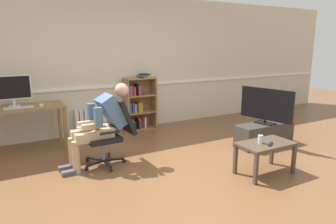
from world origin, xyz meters
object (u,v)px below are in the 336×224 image
object	(u,v)px
imac_monitor	(13,89)
bookshelf	(138,104)
keyboard	(19,108)
tv_stand	(264,134)
spare_remote	(270,144)
computer_desk	(21,113)
office_chair	(112,129)
radiator	(96,121)
drinking_glass	(260,139)
person_seated	(101,123)
coffee_table	(265,147)
tv_screen	(266,105)
computer_mouse	(41,105)

from	to	relation	value
imac_monitor	bookshelf	size ratio (longest dim) A/B	0.49
keyboard	tv_stand	bearing A→B (deg)	-22.76
spare_remote	computer_desk	bearing A→B (deg)	-164.90
imac_monitor	office_chair	size ratio (longest dim) A/B	0.57
keyboard	office_chair	size ratio (longest dim) A/B	0.44
computer_desk	radiator	xyz separation A→B (m)	(1.32, 0.39, -0.39)
imac_monitor	drinking_glass	distance (m)	3.90
computer_desk	person_seated	world-z (taller)	person_seated
coffee_table	tv_screen	bearing A→B (deg)	43.88
keyboard	radiator	world-z (taller)	keyboard
computer_mouse	drinking_glass	size ratio (longest dim) A/B	0.90
computer_desk	tv_screen	distance (m)	4.11
computer_desk	spare_remote	xyz separation A→B (m)	(2.81, -2.69, -0.20)
radiator	computer_mouse	bearing A→B (deg)	-153.25
bookshelf	person_seated	xyz separation A→B (m)	(-1.24, -1.51, 0.11)
radiator	tv_screen	xyz separation A→B (m)	(2.41, -2.11, 0.45)
person_seated	spare_remote	distance (m)	2.36
spare_remote	computer_mouse	bearing A→B (deg)	-166.93
office_chair	spare_remote	distance (m)	2.23
drinking_glass	spare_remote	xyz separation A→B (m)	(0.07, -0.12, -0.05)
tv_screen	coffee_table	bearing A→B (deg)	120.68
keyboard	drinking_glass	size ratio (longest dim) A/B	3.85
computer_mouse	person_seated	xyz separation A→B (m)	(0.65, -1.11, -0.13)
radiator	tv_stand	world-z (taller)	radiator
person_seated	spare_remote	size ratio (longest dim) A/B	7.94
computer_desk	keyboard	world-z (taller)	keyboard
imac_monitor	keyboard	bearing A→B (deg)	-77.56
tv_stand	spare_remote	bearing A→B (deg)	-133.67
keyboard	tv_stand	world-z (taller)	keyboard
office_chair	coffee_table	size ratio (longest dim) A/B	1.28
tv_screen	coffee_table	xyz separation A→B (m)	(-0.91, -0.88, -0.34)
computer_desk	tv_stand	xyz separation A→B (m)	(3.73, -1.72, -0.46)
computer_desk	tv_screen	world-z (taller)	tv_screen
imac_monitor	tv_stand	world-z (taller)	imac_monitor
keyboard	computer_mouse	distance (m)	0.34
keyboard	person_seated	distance (m)	1.48
computer_mouse	radiator	size ratio (longest dim) A/B	0.13
tv_stand	spare_remote	world-z (taller)	spare_remote
office_chair	drinking_glass	world-z (taller)	office_chair
computer_mouse	tv_stand	world-z (taller)	computer_mouse
imac_monitor	office_chair	xyz separation A→B (m)	(1.20, -1.30, -0.52)
keyboard	drinking_glass	bearing A→B (deg)	-41.27
computer_mouse	office_chair	distance (m)	1.39
computer_mouse	coffee_table	bearing A→B (deg)	-44.56
tv_screen	tv_stand	bearing A→B (deg)	90.00
keyboard	tv_screen	bearing A→B (deg)	-22.75
office_chair	tv_stand	xyz separation A→B (m)	(2.61, -0.50, -0.33)
bookshelf	radiator	world-z (taller)	bookshelf
bookshelf	keyboard	bearing A→B (deg)	-169.13
tv_stand	drinking_glass	bearing A→B (deg)	-139.38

